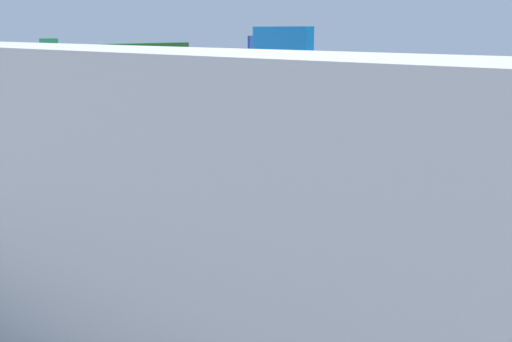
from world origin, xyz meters
TOP-DOWN VIEW (x-y plane):
  - ground at (0.00, 48.00)m, footprint 240.00×320.00m
  - terminal_building at (-28.55, 6.52)m, footprint 4.00×48.87m
  - airliner_foreground at (-13.16, 21.89)m, footprint 33.76×40.26m
  - airliner_mid_apron at (39.37, 57.32)m, footprint 32.90×28.06m
  - service_truck_fuel at (-12.87, 4.04)m, footprint 2.58×5.55m
  - service_truck_baggage at (-22.92, 14.65)m, footprint 5.84×5.10m
  - cargo_container_mid at (-15.05, 9.51)m, footprint 1.64×1.64m
  - cargo_container_far at (-7.04, 10.53)m, footprint 2.25×2.25m
  - crew_marshaller at (-9.86, 15.60)m, footprint 0.46×0.51m
  - crew_loader_left at (-19.47, 26.88)m, footprint 0.59×0.38m
  - crew_loader_right at (-28.30, 13.85)m, footprint 0.48×0.48m
  - apron_guide_line at (-11.03, 17.43)m, footprint 0.30×60.00m

SIDE VIEW (x-z plane):
  - ground at x=0.00m, z-range -0.20..0.00m
  - apron_guide_line at x=-11.03m, z-range 0.00..0.01m
  - cargo_container_far at x=-7.04m, z-range -0.05..1.82m
  - cargo_container_mid at x=-15.05m, z-range -0.05..1.84m
  - crew_loader_right at x=-28.30m, z-range 0.14..1.75m
  - crew_loader_left at x=-19.47m, z-range 0.15..1.80m
  - crew_marshaller at x=-9.86m, z-range 0.15..1.86m
  - service_truck_baggage at x=-22.92m, z-range 0.20..2.60m
  - service_truck_fuel at x=-12.87m, z-range 0.15..2.96m
  - airliner_mid_apron at x=39.37m, z-range -2.33..8.49m
  - airliner_foreground at x=-13.16m, z-range -2.56..9.34m
  - terminal_building at x=-28.55m, z-range 0.00..11.27m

